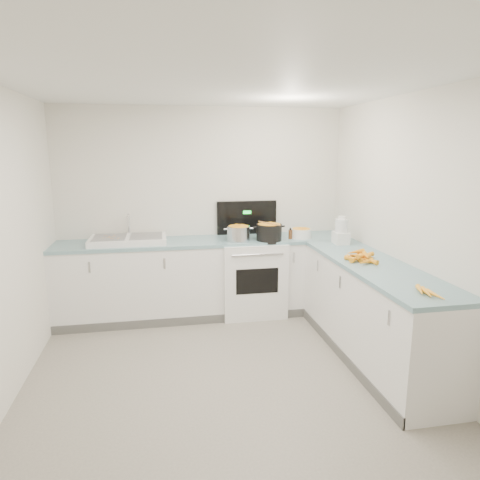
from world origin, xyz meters
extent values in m
cube|color=white|center=(0.00, 1.70, 0.45)|extent=(3.50, 0.60, 0.90)
cube|color=#779FA9|center=(0.00, 1.70, 0.92)|extent=(3.50, 0.62, 0.04)
cube|color=white|center=(1.45, 0.30, 0.45)|extent=(0.60, 2.20, 0.90)
cube|color=#779FA9|center=(1.45, 0.30, 0.92)|extent=(0.62, 2.20, 0.04)
cube|color=white|center=(0.55, 1.68, 0.45)|extent=(0.76, 0.65, 0.90)
cube|color=black|center=(0.55, 1.98, 1.15)|extent=(0.76, 0.05, 0.42)
cube|color=white|center=(-0.90, 1.70, 0.97)|extent=(0.86, 0.52, 0.07)
cube|color=slate|center=(-1.10, 1.70, 1.01)|extent=(0.36, 0.42, 0.01)
cube|color=slate|center=(-0.70, 1.70, 1.01)|extent=(0.36, 0.42, 0.01)
cylinder|color=silver|center=(-0.90, 1.92, 1.13)|extent=(0.03, 0.03, 0.24)
cylinder|color=silver|center=(0.37, 1.56, 1.02)|extent=(0.33, 0.33, 0.20)
cylinder|color=black|center=(0.73, 1.53, 1.03)|extent=(0.30, 0.30, 0.21)
cylinder|color=#AD7A47|center=(0.73, 1.53, 1.14)|extent=(0.19, 0.32, 0.02)
cylinder|color=white|center=(1.15, 1.59, 1.00)|extent=(0.26, 0.26, 0.11)
cylinder|color=#593319|center=(1.00, 1.57, 0.99)|extent=(0.04, 0.04, 0.11)
cylinder|color=#E5B266|center=(1.17, 1.56, 0.98)|extent=(0.05, 0.05, 0.08)
cube|color=white|center=(1.49, 1.19, 1.01)|extent=(0.16, 0.20, 0.14)
cylinder|color=silver|center=(1.49, 1.19, 1.15)|extent=(0.15, 0.15, 0.15)
cylinder|color=white|center=(1.49, 1.19, 1.24)|extent=(0.09, 0.09, 0.03)
cone|color=#FFA11F|center=(1.29, 0.55, 0.96)|extent=(0.09, 0.18, 0.05)
cone|color=#FFA11F|center=(1.41, 0.47, 0.97)|extent=(0.16, 0.15, 0.05)
cone|color=#FFA11F|center=(1.31, 0.43, 0.97)|extent=(0.18, 0.15, 0.05)
cone|color=#FFA11F|center=(1.42, 0.43, 0.96)|extent=(0.21, 0.14, 0.04)
cone|color=#FFA11F|center=(1.36, 0.54, 0.97)|extent=(0.20, 0.08, 0.05)
cone|color=#FFA11F|center=(1.40, 0.40, 0.96)|extent=(0.11, 0.22, 0.04)
cone|color=#FFA11F|center=(1.30, 0.43, 0.96)|extent=(0.17, 0.19, 0.05)
cone|color=#FFA11F|center=(1.35, 0.31, 0.96)|extent=(0.19, 0.12, 0.05)
cone|color=#FFA11F|center=(1.41, 0.33, 0.96)|extent=(0.11, 0.17, 0.05)
cone|color=#FFA11F|center=(1.35, 0.54, 1.01)|extent=(0.21, 0.11, 0.05)
cone|color=#FFA11F|center=(1.36, 0.47, 0.98)|extent=(0.18, 0.17, 0.05)
cone|color=#FFA11F|center=(1.38, 0.43, 0.99)|extent=(0.19, 0.14, 0.04)
cone|color=#FFA11F|center=(1.41, 0.48, 0.98)|extent=(0.06, 0.17, 0.04)
cone|color=#FFA11F|center=(1.40, 0.41, 1.00)|extent=(0.09, 0.18, 0.05)
cone|color=#FFA11F|center=(1.45, 0.49, 0.98)|extent=(0.18, 0.11, 0.05)
cone|color=#FFA11F|center=(1.39, 0.49, 0.98)|extent=(0.19, 0.11, 0.05)
cone|color=#FFA526|center=(1.42, -0.63, 0.96)|extent=(0.05, 0.20, 0.04)
cone|color=#FFA526|center=(1.39, -0.57, 0.96)|extent=(0.09, 0.19, 0.04)
cone|color=#FFA526|center=(1.38, -0.51, 0.96)|extent=(0.11, 0.19, 0.04)
cube|color=tan|center=(-1.11, 1.71, 1.02)|extent=(0.02, 0.04, 0.00)
cube|color=tan|center=(-1.06, 1.71, 1.02)|extent=(0.05, 0.02, 0.00)
cube|color=tan|center=(-1.00, 1.62, 1.02)|extent=(0.04, 0.03, 0.00)
cube|color=tan|center=(-1.06, 1.78, 1.02)|extent=(0.03, 0.02, 0.00)
cube|color=tan|center=(-1.16, 1.79, 1.02)|extent=(0.03, 0.01, 0.00)
cube|color=tan|center=(-1.04, 1.75, 1.01)|extent=(0.03, 0.05, 0.00)
cube|color=tan|center=(-1.17, 1.66, 1.02)|extent=(0.02, 0.05, 0.00)
cube|color=tan|center=(-1.00, 1.59, 1.02)|extent=(0.02, 0.05, 0.00)
cube|color=tan|center=(-1.10, 1.68, 1.02)|extent=(0.03, 0.04, 0.00)
cube|color=tan|center=(-1.19, 1.58, 1.01)|extent=(0.03, 0.04, 0.00)
cube|color=tan|center=(-1.12, 1.66, 1.02)|extent=(0.04, 0.02, 0.00)
cube|color=tan|center=(-1.04, 1.74, 1.01)|extent=(0.04, 0.05, 0.00)
cube|color=tan|center=(-1.07, 1.60, 1.02)|extent=(0.05, 0.02, 0.00)
camera|label=1|loc=(-0.52, -3.27, 2.00)|focal=32.00mm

